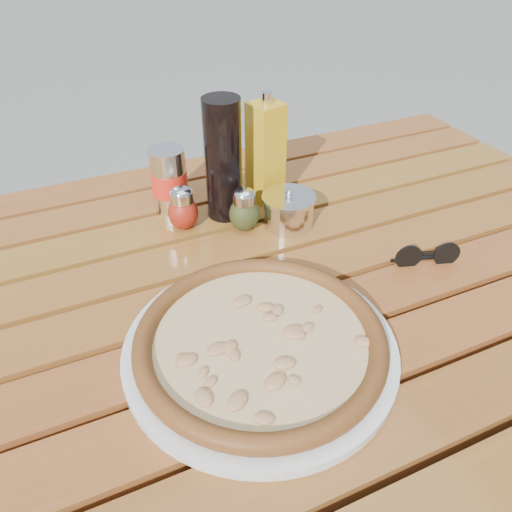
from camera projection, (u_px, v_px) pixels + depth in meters
name	position (u px, v px, depth m)	size (l,w,h in m)	color
ground	(259.00, 511.00, 1.24)	(60.00, 60.00, 0.00)	slate
table	(261.00, 313.00, 0.83)	(1.40, 0.90, 0.75)	#351E0C
plate	(260.00, 348.00, 0.66)	(0.36, 0.36, 0.01)	silver
pizza	(260.00, 340.00, 0.65)	(0.44, 0.44, 0.03)	beige
pepper_shaker	(183.00, 209.00, 0.88)	(0.06, 0.06, 0.08)	#A52312
oregano_shaker	(244.00, 210.00, 0.87)	(0.06, 0.06, 0.08)	#3A3F19
dark_bottle	(223.00, 160.00, 0.87)	(0.07, 0.07, 0.22)	black
soda_can	(169.00, 180.00, 0.92)	(0.08, 0.08, 0.12)	silver
olive_oil_cruet	(266.00, 153.00, 0.93)	(0.07, 0.07, 0.21)	gold
parmesan_tin	(288.00, 210.00, 0.89)	(0.12, 0.12, 0.07)	silver
sunglasses	(427.00, 256.00, 0.81)	(0.11, 0.05, 0.04)	black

